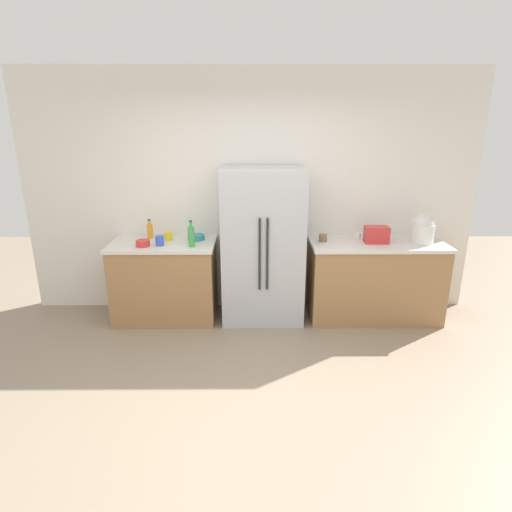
{
  "coord_description": "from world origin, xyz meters",
  "views": [
    {
      "loc": [
        0.03,
        -2.86,
        2.16
      ],
      "look_at": [
        0.06,
        0.48,
        1.1
      ],
      "focal_mm": 29.31,
      "sensor_mm": 36.0,
      "label": 1
    }
  ],
  "objects_px": {
    "rice_cooker": "(423,229)",
    "toaster": "(377,235)",
    "bottle_b": "(150,231)",
    "cup_c": "(168,236)",
    "cup_a": "(160,241)",
    "refrigerator": "(263,246)",
    "bowl_a": "(143,243)",
    "bowl_b": "(196,237)",
    "cup_b": "(358,236)",
    "cup_d": "(323,238)",
    "bottle_a": "(191,236)"
  },
  "relations": [
    {
      "from": "toaster",
      "to": "bottle_a",
      "type": "bearing_deg",
      "value": -175.87
    },
    {
      "from": "bottle_b",
      "to": "cup_d",
      "type": "distance_m",
      "value": 1.96
    },
    {
      "from": "cup_b",
      "to": "rice_cooker",
      "type": "bearing_deg",
      "value": -14.73
    },
    {
      "from": "bottle_b",
      "to": "bowl_a",
      "type": "distance_m",
      "value": 0.32
    },
    {
      "from": "refrigerator",
      "to": "bottle_a",
      "type": "height_order",
      "value": "refrigerator"
    },
    {
      "from": "toaster",
      "to": "cup_b",
      "type": "xyz_separation_m",
      "value": [
        -0.16,
        0.15,
        -0.05
      ]
    },
    {
      "from": "toaster",
      "to": "bottle_a",
      "type": "distance_m",
      "value": 2.02
    },
    {
      "from": "bottle_b",
      "to": "bowl_b",
      "type": "relative_size",
      "value": 1.18
    },
    {
      "from": "bottle_b",
      "to": "bowl_b",
      "type": "height_order",
      "value": "bottle_b"
    },
    {
      "from": "cup_d",
      "to": "bowl_b",
      "type": "distance_m",
      "value": 1.43
    },
    {
      "from": "rice_cooker",
      "to": "cup_c",
      "type": "distance_m",
      "value": 2.81
    },
    {
      "from": "cup_a",
      "to": "cup_d",
      "type": "bearing_deg",
      "value": 4.66
    },
    {
      "from": "cup_d",
      "to": "bowl_a",
      "type": "bearing_deg",
      "value": -175.06
    },
    {
      "from": "rice_cooker",
      "to": "toaster",
      "type": "bearing_deg",
      "value": 177.65
    },
    {
      "from": "bottle_b",
      "to": "cup_c",
      "type": "height_order",
      "value": "bottle_b"
    },
    {
      "from": "cup_c",
      "to": "bottle_b",
      "type": "bearing_deg",
      "value": 161.08
    },
    {
      "from": "refrigerator",
      "to": "bowl_a",
      "type": "bearing_deg",
      "value": -173.81
    },
    {
      "from": "cup_a",
      "to": "cup_c",
      "type": "distance_m",
      "value": 0.22
    },
    {
      "from": "bottle_b",
      "to": "cup_c",
      "type": "relative_size",
      "value": 2.39
    },
    {
      "from": "refrigerator",
      "to": "cup_a",
      "type": "relative_size",
      "value": 15.77
    },
    {
      "from": "refrigerator",
      "to": "bottle_b",
      "type": "bearing_deg",
      "value": 172.46
    },
    {
      "from": "cup_a",
      "to": "rice_cooker",
      "type": "bearing_deg",
      "value": 1.6
    },
    {
      "from": "bottle_b",
      "to": "cup_b",
      "type": "height_order",
      "value": "bottle_b"
    },
    {
      "from": "bottle_b",
      "to": "refrigerator",
      "type": "bearing_deg",
      "value": -7.54
    },
    {
      "from": "toaster",
      "to": "bowl_a",
      "type": "xyz_separation_m",
      "value": [
        -2.54,
        -0.12,
        -0.06
      ]
    },
    {
      "from": "cup_d",
      "to": "bowl_b",
      "type": "bearing_deg",
      "value": 176.11
    },
    {
      "from": "toaster",
      "to": "cup_d",
      "type": "xyz_separation_m",
      "value": [
        -0.58,
        0.05,
        -0.05
      ]
    },
    {
      "from": "refrigerator",
      "to": "cup_b",
      "type": "bearing_deg",
      "value": 7.14
    },
    {
      "from": "bottle_b",
      "to": "cup_c",
      "type": "bearing_deg",
      "value": -18.92
    },
    {
      "from": "cup_d",
      "to": "rice_cooker",
      "type": "bearing_deg",
      "value": -3.51
    },
    {
      "from": "toaster",
      "to": "bottle_b",
      "type": "relative_size",
      "value": 1.12
    },
    {
      "from": "bowl_a",
      "to": "toaster",
      "type": "bearing_deg",
      "value": 2.79
    },
    {
      "from": "cup_b",
      "to": "cup_d",
      "type": "height_order",
      "value": "cup_d"
    },
    {
      "from": "bottle_a",
      "to": "cup_d",
      "type": "distance_m",
      "value": 1.45
    },
    {
      "from": "cup_a",
      "to": "cup_d",
      "type": "xyz_separation_m",
      "value": [
        1.78,
        0.15,
        -0.01
      ]
    },
    {
      "from": "cup_a",
      "to": "cup_c",
      "type": "xyz_separation_m",
      "value": [
        0.05,
        0.21,
        -0.01
      ]
    },
    {
      "from": "bowl_a",
      "to": "bottle_a",
      "type": "bearing_deg",
      "value": -2.38
    },
    {
      "from": "cup_d",
      "to": "cup_c",
      "type": "bearing_deg",
      "value": 177.87
    },
    {
      "from": "cup_d",
      "to": "cup_a",
      "type": "bearing_deg",
      "value": -175.34
    },
    {
      "from": "bowl_b",
      "to": "bowl_a",
      "type": "bearing_deg",
      "value": -153.66
    },
    {
      "from": "bottle_b",
      "to": "bowl_a",
      "type": "xyz_separation_m",
      "value": [
        -0.01,
        -0.31,
        -0.06
      ]
    },
    {
      "from": "cup_b",
      "to": "bottle_b",
      "type": "bearing_deg",
      "value": 179.19
    },
    {
      "from": "rice_cooker",
      "to": "cup_d",
      "type": "bearing_deg",
      "value": 176.49
    },
    {
      "from": "toaster",
      "to": "cup_a",
      "type": "distance_m",
      "value": 2.37
    },
    {
      "from": "cup_a",
      "to": "refrigerator",
      "type": "bearing_deg",
      "value": 5.95
    },
    {
      "from": "bottle_a",
      "to": "cup_d",
      "type": "bearing_deg",
      "value": 7.59
    },
    {
      "from": "bowl_b",
      "to": "refrigerator",
      "type": "bearing_deg",
      "value": -9.52
    },
    {
      "from": "bottle_a",
      "to": "bowl_a",
      "type": "bearing_deg",
      "value": 177.62
    },
    {
      "from": "bottle_a",
      "to": "rice_cooker",
      "type": "bearing_deg",
      "value": 2.86
    },
    {
      "from": "bottle_a",
      "to": "bowl_b",
      "type": "bearing_deg",
      "value": 87.62
    }
  ]
}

